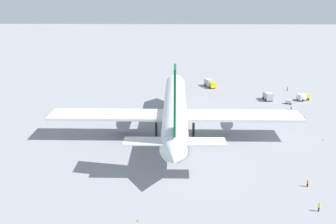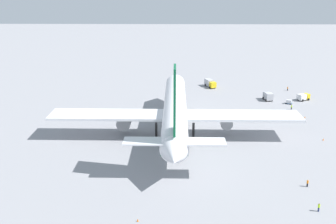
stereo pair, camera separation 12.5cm
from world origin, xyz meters
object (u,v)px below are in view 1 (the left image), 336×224
at_px(service_truck_0, 303,97).
at_px(traffic_cone_1, 305,117).
at_px(airliner, 175,111).
at_px(ground_worker_1, 287,89).
at_px(traffic_cone_0, 138,220).
at_px(traffic_cone_2, 52,112).
at_px(ground_worker_2, 308,183).
at_px(baggage_cart_0, 289,102).
at_px(service_truck_1, 268,96).
at_px(ground_worker_3, 319,207).
at_px(service_truck_3, 210,83).
at_px(traffic_cone_3, 323,139).
at_px(ground_worker_0, 291,107).

xyz_separation_m(service_truck_0, traffic_cone_1, (-19.77, 5.45, -1.09)).
relative_size(airliner, ground_worker_1, 42.07).
relative_size(traffic_cone_0, traffic_cone_2, 1.00).
height_order(ground_worker_2, traffic_cone_1, ground_worker_2).
height_order(service_truck_0, traffic_cone_0, service_truck_0).
bearing_deg(ground_worker_1, traffic_cone_2, 108.65).
bearing_deg(airliner, baggage_cart_0, -53.94).
bearing_deg(ground_worker_1, service_truck_1, 140.88).
xyz_separation_m(airliner, ground_worker_3, (-39.47, -27.81, -6.30)).
height_order(baggage_cart_0, traffic_cone_2, baggage_cart_0).
height_order(traffic_cone_1, traffic_cone_2, same).
bearing_deg(service_truck_0, ground_worker_1, 8.63).
xyz_separation_m(ground_worker_1, traffic_cone_1, (-33.15, 3.43, -0.57)).
bearing_deg(traffic_cone_0, service_truck_0, -34.97).
relative_size(service_truck_0, service_truck_3, 0.71).
relative_size(service_truck_0, traffic_cone_3, 9.46).
bearing_deg(service_truck_1, traffic_cone_2, 101.76).
xyz_separation_m(traffic_cone_1, traffic_cone_3, (-18.75, 0.81, 0.00)).
xyz_separation_m(service_truck_0, ground_worker_0, (-11.06, 7.40, -0.51)).
xyz_separation_m(ground_worker_0, traffic_cone_0, (-66.95, 47.16, -0.58)).
height_order(ground_worker_2, ground_worker_3, ground_worker_3).
relative_size(service_truck_0, service_truck_1, 1.06).
relative_size(ground_worker_1, traffic_cone_0, 3.04).
distance_m(service_truck_0, traffic_cone_1, 20.54).
height_order(ground_worker_1, traffic_cone_1, ground_worker_1).
bearing_deg(ground_worker_3, traffic_cone_3, -21.03).
bearing_deg(ground_worker_3, ground_worker_1, -11.58).
relative_size(service_truck_0, ground_worker_1, 3.11).
relative_size(service_truck_0, traffic_cone_1, 9.46).
bearing_deg(ground_worker_1, airliner, 136.41).
xyz_separation_m(ground_worker_0, traffic_cone_1, (-8.71, -1.95, -0.58)).
distance_m(airliner, traffic_cone_3, 42.25).
bearing_deg(baggage_cart_0, airliner, 126.06).
height_order(service_truck_3, traffic_cone_1, service_truck_3).
bearing_deg(ground_worker_2, baggage_cart_0, -11.87).
bearing_deg(ground_worker_1, traffic_cone_0, 150.11).
bearing_deg(baggage_cart_0, traffic_cone_1, -176.25).
height_order(service_truck_1, ground_worker_0, service_truck_1).
bearing_deg(ground_worker_1, ground_worker_0, 167.60).
xyz_separation_m(airliner, traffic_cone_1, (14.90, -42.32, -6.92)).
height_order(airliner, service_truck_3, airliner).
bearing_deg(service_truck_1, ground_worker_0, -152.75).
distance_m(service_truck_1, ground_worker_1, 17.45).
bearing_deg(service_truck_0, baggage_cart_0, 125.43).
bearing_deg(traffic_cone_0, traffic_cone_2, 29.01).
distance_m(service_truck_1, traffic_cone_0, 88.26).
bearing_deg(traffic_cone_0, ground_worker_1, -29.89).
bearing_deg(traffic_cone_3, traffic_cone_1, -2.48).
bearing_deg(service_truck_1, ground_worker_2, 174.65).
bearing_deg(traffic_cone_2, ground_worker_2, -124.83).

